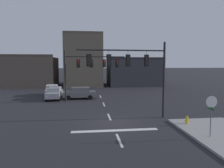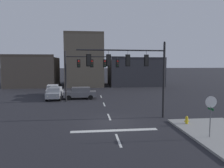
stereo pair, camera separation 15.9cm
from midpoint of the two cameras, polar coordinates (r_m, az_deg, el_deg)
name	(u,v)px [view 1 (the left image)]	position (r m, az deg, el deg)	size (l,w,h in m)	color
ground_plane	(112,123)	(17.83, -0.31, -10.40)	(400.00, 400.00, 0.00)	#232328
stop_bar_paint	(115,130)	(15.93, 0.54, -12.36)	(6.40, 0.50, 0.01)	silver
lane_centreline	(109,117)	(19.74, -0.98, -8.80)	(0.16, 26.40, 0.01)	silver
signal_mast_near_side	(135,66)	(18.56, 5.98, 4.84)	(7.78, 0.74, 6.82)	black
signal_mast_far_side	(87,67)	(27.31, -6.98, 4.60)	(7.72, 0.36, 6.47)	black
stop_sign	(211,106)	(15.09, 24.84, -5.50)	(0.76, 0.64, 2.83)	#56565B
car_lot_nearside	(54,93)	(30.13, -15.37, -2.34)	(1.94, 4.47, 1.61)	#9EA0A5
car_lot_middle	(52,90)	(33.70, -15.90, -1.53)	(2.28, 4.59, 1.61)	silver
car_lot_farside	(80,93)	(29.64, -8.82, -2.34)	(4.48, 1.96, 1.61)	slate
fire_hydrant	(187,121)	(18.07, 19.22, -9.42)	(0.40, 0.30, 0.75)	gold
building_row	(85,67)	(48.01, -7.34, 4.62)	(32.61, 13.43, 11.15)	brown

